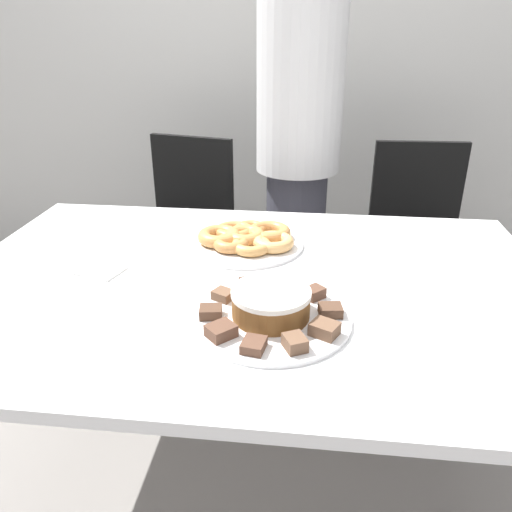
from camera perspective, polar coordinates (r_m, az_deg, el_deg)
ground_plane at (r=1.76m, az=-0.66°, el=-24.59°), size 12.00×12.00×0.00m
wall_back at (r=2.77m, az=3.72°, el=23.93°), size 8.00×0.05×2.60m
table at (r=1.33m, az=-0.80°, el=-5.69°), size 1.57×1.05×0.74m
person_standing at (r=2.07m, az=4.80°, el=11.37°), size 0.34×0.34×1.63m
office_chair_left at (r=2.32m, az=-8.49°, el=1.26°), size 0.53×0.53×0.89m
office_chair_right at (r=2.30m, az=17.81°, el=0.05°), size 0.45×0.45×0.89m
plate_cake at (r=1.12m, az=1.69°, el=-7.04°), size 0.36×0.36×0.01m
plate_donuts at (r=1.50m, az=-1.26°, el=1.45°), size 0.35×0.35×0.01m
frosted_cake at (r=1.10m, az=1.71°, el=-5.39°), size 0.18×0.18×0.06m
lamington_0 at (r=1.01m, az=-0.26°, el=-10.14°), size 0.05×0.06×0.02m
lamington_1 at (r=1.01m, az=4.48°, el=-9.86°), size 0.06×0.06×0.03m
lamington_2 at (r=1.06m, az=7.83°, el=-8.25°), size 0.07×0.07×0.03m
lamington_3 at (r=1.13m, az=8.50°, el=-6.15°), size 0.06×0.05×0.02m
lamington_4 at (r=1.19m, az=6.68°, el=-4.19°), size 0.06×0.06×0.03m
lamington_5 at (r=1.23m, az=3.29°, el=-3.19°), size 0.05×0.06×0.02m
lamington_6 at (r=1.22m, az=-0.56°, el=-3.28°), size 0.07×0.07×0.02m
lamington_7 at (r=1.18m, az=-3.75°, el=-4.45°), size 0.06×0.06×0.02m
lamington_8 at (r=1.12m, az=-5.19°, el=-6.39°), size 0.05×0.05×0.02m
lamington_9 at (r=1.05m, az=-4.02°, el=-8.53°), size 0.07×0.07×0.03m
donut_0 at (r=1.49m, az=-1.27°, el=2.31°), size 0.12×0.12×0.04m
donut_1 at (r=1.53m, az=-2.52°, el=2.84°), size 0.12×0.12×0.03m
donut_2 at (r=1.49m, az=-4.24°, el=2.26°), size 0.13×0.13×0.04m
donut_3 at (r=1.44m, az=-2.85°, el=1.44°), size 0.11×0.11×0.03m
donut_4 at (r=1.43m, az=-0.54°, el=1.18°), size 0.12×0.12×0.03m
donut_5 at (r=1.45m, az=1.97°, el=1.60°), size 0.12×0.12×0.03m
donut_6 at (r=1.52m, az=1.49°, el=2.72°), size 0.13×0.13×0.04m
donut_7 at (r=1.55m, az=-0.63°, el=3.15°), size 0.10×0.10×0.03m
napkin at (r=1.39m, az=-17.33°, el=-1.64°), size 0.13×0.12×0.01m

